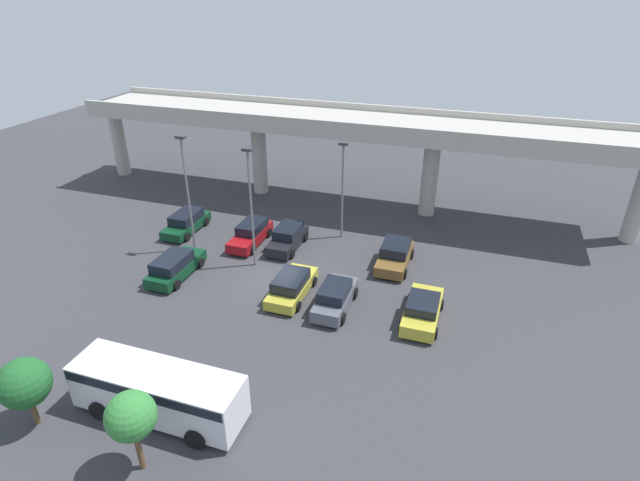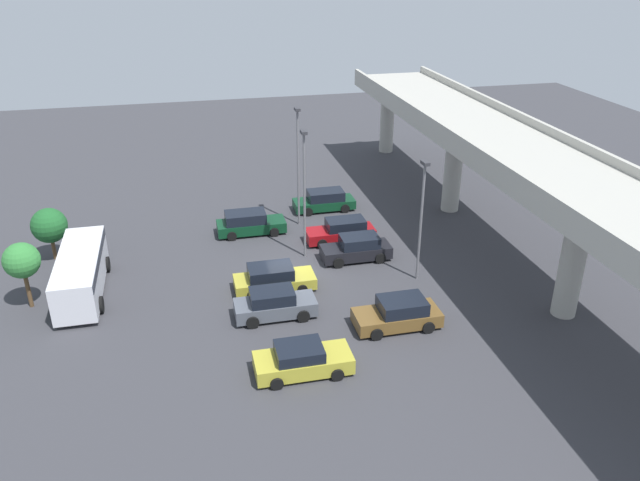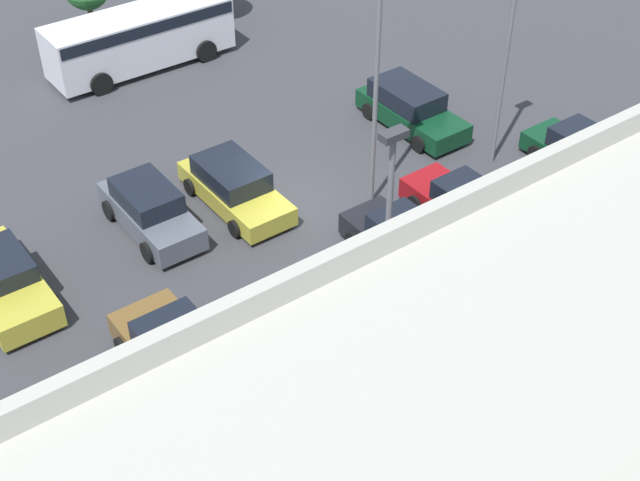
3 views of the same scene
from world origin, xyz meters
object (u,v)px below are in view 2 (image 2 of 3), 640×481
Objects in this scene: parked_car_6 at (398,314)px; lamp_post_mid_lot at (298,159)px; parked_car_1 at (249,223)px; parked_car_4 at (273,278)px; parked_car_0 at (325,201)px; shuttle_bus at (80,270)px; parked_car_2 at (342,231)px; lamp_post_by_overpass at (422,212)px; parked_car_3 at (357,248)px; tree_front_right at (22,261)px; parked_car_7 at (302,360)px; lamp_post_near_aisle at (304,186)px; parked_car_5 at (274,304)px; tree_front_left at (49,226)px.

lamp_post_mid_lot reaches higher than parked_car_6.
parked_car_4 is (8.39, 0.37, -0.05)m from parked_car_1.
shuttle_bus is at bearing 28.50° from parked_car_0.
parked_car_2 is 0.99× the size of parked_car_4.
lamp_post_mid_lot is 11.36m from lamp_post_by_overpass.
tree_front_right reaches higher than parked_car_3.
parked_car_7 is 18.38m from lamp_post_mid_lot.
parked_car_7 is at bearing 67.78° from parked_car_2.
lamp_post_near_aisle is (1.72, -2.99, 4.23)m from parked_car_2.
parked_car_2 is 8.06m from parked_car_4.
shuttle_bus is (3.46, -16.90, 0.75)m from parked_car_2.
lamp_post_mid_lot is at bearing -56.72° from parked_car_2.
parked_car_3 is at bearing 94.76° from parked_car_2.
shuttle_bus is 14.44m from lamp_post_near_aisle.
lamp_post_mid_lot is (-12.25, 3.85, 4.28)m from parked_car_5.
parked_car_0 is 12.88m from parked_car_4.
parked_car_4 is at bearing 78.95° from shuttle_bus.
lamp_post_mid_lot reaches higher than lamp_post_by_overpass.
parked_car_5 reaches higher than parked_car_0.
parked_car_2 is at bearing 119.96° from lamp_post_near_aisle.
lamp_post_by_overpass is 2.15× the size of tree_front_left.
shuttle_bus is 0.95× the size of lamp_post_near_aisle.
lamp_post_mid_lot is at bearing 72.55° from parked_car_5.
tree_front_right is (0.95, -2.80, 1.43)m from shuttle_bus.
parked_car_7 is 0.58× the size of shuttle_bus.
tree_front_right is (-9.56, -13.99, 2.23)m from parked_car_7.
lamp_post_by_overpass reaches higher than shuttle_bus.
tree_front_right is at bearing -80.86° from lamp_post_near_aisle.
parked_car_7 is at bearing 61.62° from parked_car_3.
tree_front_left is (-12.81, -19.44, 1.63)m from parked_car_6.
parked_car_1 is at bearing 120.01° from shuttle_bus.
parked_car_3 is 6.58m from parked_car_4.
lamp_post_near_aisle reaches higher than tree_front_right.
tree_front_right reaches higher than parked_car_6.
parked_car_4 is 0.59× the size of shuttle_bus.
tree_front_left is at bearing 175.59° from tree_front_right.
lamp_post_mid_lot is (-9.20, 3.42, 4.33)m from parked_car_4.
parked_car_2 is 19.37m from tree_front_left.
parked_car_6 is at bearing 25.46° from parked_car_7.
parked_car_3 is (5.71, 6.38, 0.00)m from parked_car_1.
parked_car_3 is (8.76, 0.09, 0.03)m from parked_car_0.
parked_car_1 is 15.29m from parked_car_6.
parked_car_2 is 1.20× the size of tree_front_right.
parked_car_7 is 0.54× the size of lamp_post_mid_lot.
parked_car_1 is at bearing -65.49° from parked_car_6.
parked_car_7 is 13.26m from lamp_post_near_aisle.
parked_car_0 is 0.55× the size of lamp_post_near_aisle.
parked_car_2 is at bearing 67.78° from parked_car_7.
parked_car_1 is 1.37× the size of tree_front_left.
shuttle_bus reaches higher than parked_car_5.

